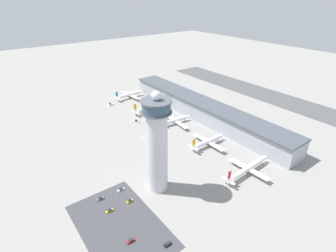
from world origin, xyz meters
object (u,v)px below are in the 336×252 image
(car_grey_coupe, at_px, (121,190))
(car_silver_sedan, at_px, (100,199))
(airplane_gate_alpha, at_px, (130,95))
(car_white_wagon, at_px, (109,211))
(car_yellow_taxi, at_px, (131,241))
(airplane_gate_echo, at_px, (248,169))
(service_truck_fuel, at_px, (136,122))
(control_tower, at_px, (157,144))
(car_maroon_suv, at_px, (168,244))
(car_blue_compact, at_px, (130,201))
(service_truck_catering, at_px, (111,104))
(airplane_gate_delta, at_px, (208,142))
(airplane_gate_bravo, at_px, (150,108))
(airplane_gate_charlie, at_px, (175,120))
(service_truck_baggage, at_px, (150,130))

(car_grey_coupe, bearing_deg, car_silver_sedan, -90.57)
(airplane_gate_alpha, bearing_deg, car_white_wagon, -33.04)
(car_silver_sedan, xyz_separation_m, car_yellow_taxi, (37.93, -0.24, -0.02))
(airplane_gate_echo, bearing_deg, service_truck_fuel, -169.34)
(airplane_gate_alpha, bearing_deg, control_tower, -22.94)
(service_truck_fuel, height_order, car_maroon_suv, service_truck_fuel)
(airplane_gate_alpha, height_order, car_blue_compact, airplane_gate_alpha)
(service_truck_catering, distance_m, car_grey_coupe, 145.09)
(airplane_gate_delta, bearing_deg, car_yellow_taxi, -65.77)
(control_tower, relative_size, car_maroon_suv, 16.14)
(control_tower, bearing_deg, service_truck_catering, 166.00)
(airplane_gate_delta, distance_m, airplane_gate_echo, 43.26)
(airplane_gate_bravo, xyz_separation_m, car_silver_sedan, (92.31, -96.66, -3.62))
(car_silver_sedan, bearing_deg, car_blue_compact, 47.05)
(airplane_gate_alpha, height_order, airplane_gate_echo, airplane_gate_alpha)
(car_silver_sedan, bearing_deg, car_white_wagon, 0.27)
(airplane_gate_charlie, relative_size, car_maroon_suv, 9.14)
(car_maroon_suv, distance_m, car_white_wagon, 40.84)
(airplane_gate_bravo, distance_m, car_blue_compact, 133.89)
(airplane_gate_bravo, bearing_deg, car_yellow_taxi, -36.65)
(service_truck_fuel, bearing_deg, control_tower, -21.94)
(car_white_wagon, bearing_deg, service_truck_baggage, 133.25)
(car_maroon_suv, bearing_deg, airplane_gate_charlie, 140.44)
(airplane_gate_echo, xyz_separation_m, car_grey_coupe, (-37.15, -79.45, -3.44))
(airplane_gate_alpha, distance_m, service_truck_fuel, 67.05)
(airplane_gate_alpha, relative_size, car_maroon_suv, 8.87)
(airplane_gate_charlie, relative_size, airplane_gate_delta, 1.11)
(airplane_gate_charlie, bearing_deg, airplane_gate_bravo, -174.82)
(car_yellow_taxi, relative_size, car_white_wagon, 1.02)
(airplane_gate_alpha, xyz_separation_m, airplane_gate_echo, (177.24, -5.76, -0.31))
(airplane_gate_echo, xyz_separation_m, car_white_wagon, (-24.93, -93.31, -3.47))
(airplane_gate_bravo, height_order, car_grey_coupe, airplane_gate_bravo)
(car_maroon_suv, distance_m, car_blue_compact, 38.29)
(airplane_gate_bravo, bearing_deg, service_truck_fuel, -62.09)
(car_silver_sedan, relative_size, car_maroon_suv, 1.10)
(car_maroon_suv, bearing_deg, car_silver_sedan, -164.87)
(airplane_gate_bravo, relative_size, car_white_wagon, 8.33)
(airplane_gate_charlie, bearing_deg, airplane_gate_alpha, -179.32)
(airplane_gate_echo, relative_size, car_blue_compact, 10.26)
(airplane_gate_echo, height_order, car_maroon_suv, airplane_gate_echo)
(airplane_gate_delta, height_order, car_maroon_suv, airplane_gate_delta)
(service_truck_catering, height_order, car_yellow_taxi, service_truck_catering)
(airplane_gate_bravo, relative_size, car_blue_compact, 8.66)
(car_yellow_taxi, bearing_deg, control_tower, 126.54)
(service_truck_baggage, relative_size, car_yellow_taxi, 1.91)
(airplane_gate_bravo, bearing_deg, car_silver_sedan, -46.32)
(airplane_gate_bravo, height_order, car_white_wagon, airplane_gate_bravo)
(car_white_wagon, distance_m, car_blue_compact, 13.42)
(control_tower, xyz_separation_m, airplane_gate_alpha, (-151.88, 64.27, -28.88))
(service_truck_fuel, bearing_deg, airplane_gate_charlie, 48.69)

